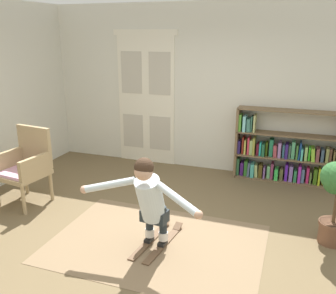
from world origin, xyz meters
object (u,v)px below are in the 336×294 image
at_px(bookshelf, 284,153).
at_px(person_skier, 150,197).
at_px(skis_pair, 158,240).
at_px(wicker_chair, 26,164).

height_order(bookshelf, person_skier, bookshelf).
relative_size(skis_pair, person_skier, 0.64).
height_order(wicker_chair, skis_pair, wicker_chair).
bearing_deg(bookshelf, skis_pair, -117.23).
height_order(bookshelf, skis_pair, bookshelf).
bearing_deg(wicker_chair, person_skier, -15.53).
bearing_deg(skis_pair, bookshelf, 62.77).
distance_m(bookshelf, wicker_chair, 4.06).
xyz_separation_m(bookshelf, wicker_chair, (-3.48, -2.09, 0.11)).
bearing_deg(skis_pair, wicker_chair, 169.14).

